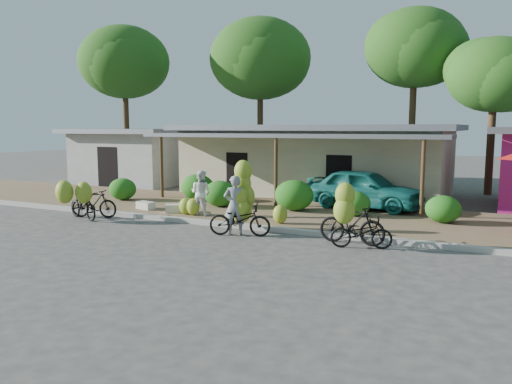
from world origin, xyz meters
TOP-DOWN VIEW (x-y plane):
  - ground at (0.00, 0.00)m, footprint 100.00×100.00m
  - sidewalk at (0.00, 5.00)m, footprint 60.00×6.00m
  - curb at (0.00, 2.00)m, footprint 60.00×0.25m
  - shop_main at (0.00, 10.93)m, footprint 13.00×8.50m
  - shop_grey at (-11.00, 10.99)m, footprint 7.00×6.00m
  - tree_back_left at (-13.69, 13.11)m, footprint 5.71×5.63m
  - tree_far_center at (-5.69, 16.11)m, footprint 6.20×6.16m
  - tree_center_right at (3.31, 16.61)m, footprint 5.40×5.30m
  - tree_near_right at (7.31, 14.61)m, footprint 4.54×4.37m
  - hedge_0 at (-6.60, 4.63)m, footprint 1.21×1.09m
  - hedge_1 at (-3.64, 6.00)m, footprint 1.45×1.30m
  - hedge_2 at (-1.88, 4.90)m, footprint 1.32×1.19m
  - hedge_3 at (1.10, 5.33)m, footprint 1.48×1.34m
  - hedge_4 at (3.45, 5.22)m, footprint 1.13×1.02m
  - hedge_5 at (6.41, 5.24)m, footprint 1.16×1.04m
  - bike_far_left at (-5.24, 0.85)m, footprint 1.97×1.50m
  - bike_left at (-5.00, 1.20)m, footprint 1.82×1.35m
  - bike_center at (1.03, 1.22)m, footprint 1.97×1.40m
  - bike_right at (4.40, 1.27)m, footprint 1.92×1.22m
  - bike_far_right at (4.77, 1.06)m, footprint 1.73×1.01m
  - loose_banana_a at (-1.74, 2.77)m, footprint 0.49×0.41m
  - loose_banana_b at (-2.07, 2.79)m, footprint 0.49×0.41m
  - loose_banana_c at (1.66, 2.74)m, footprint 0.49×0.41m
  - sack_near at (-2.61, 3.02)m, footprint 0.92×0.83m
  - sack_far at (-4.14, 3.12)m, footprint 0.82×0.55m
  - vendor at (0.92, 1.02)m, footprint 0.79×0.71m
  - bystander at (-1.50, 2.92)m, footprint 0.79×0.61m
  - teal_van at (3.34, 7.00)m, footprint 4.70×2.41m

SIDE VIEW (x-z plane):
  - ground at x=0.00m, z-range 0.00..0.00m
  - sidewalk at x=0.00m, z-range 0.00..0.12m
  - curb at x=0.00m, z-range 0.00..0.15m
  - sack_far at x=-4.14m, z-range 0.12..0.40m
  - sack_near at x=-2.61m, z-range 0.12..0.42m
  - loose_banana_b at x=-2.07m, z-range 0.12..0.73m
  - loose_banana_a at x=-1.74m, z-range 0.12..0.73m
  - loose_banana_c at x=1.66m, z-range 0.12..0.73m
  - bike_far_right at x=4.77m, z-range 0.00..0.86m
  - hedge_4 at x=3.45m, z-range 0.12..1.00m
  - hedge_5 at x=6.41m, z-range 0.12..1.02m
  - hedge_0 at x=-6.60m, z-range 0.12..1.06m
  - bike_far_left at x=-5.24m, z-range -0.12..1.31m
  - bike_left at x=-5.00m, z-range -0.07..1.32m
  - hedge_2 at x=-1.88m, z-range 0.12..1.15m
  - hedge_1 at x=-3.64m, z-range 0.12..1.25m
  - hedge_3 at x=1.10m, z-range 0.12..1.28m
  - bike_right at x=4.40m, z-range -0.17..1.63m
  - bike_center at x=1.03m, z-range -0.29..1.96m
  - teal_van at x=3.34m, z-range 0.12..1.65m
  - vendor at x=0.92m, z-range 0.00..1.82m
  - bystander at x=-1.50m, z-range 0.12..1.73m
  - shop_grey at x=-11.00m, z-range 0.04..3.19m
  - shop_main at x=0.00m, z-range 0.05..3.40m
  - tree_near_right at x=7.31m, z-range 2.05..9.53m
  - tree_back_left at x=-13.69m, z-range 2.61..12.15m
  - tree_far_center at x=-5.69m, z-range 2.56..12.40m
  - tree_center_right at x=3.31m, z-range 2.77..12.36m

